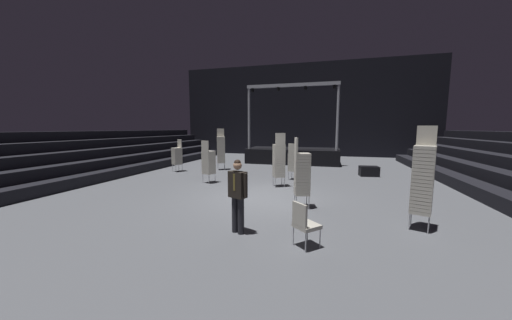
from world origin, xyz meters
TOP-DOWN VIEW (x-y plane):
  - ground_plane at (0.00, 0.00)m, footprint 22.00×30.00m
  - arena_end_wall at (0.00, 15.00)m, footprint 22.00×0.30m
  - bleacher_bank_left at (-9.12, 1.00)m, footprint 3.75×24.00m
  - stage_riser at (-0.00, 9.64)m, footprint 6.23×2.91m
  - man_with_tie at (0.45, -3.06)m, footprint 0.56×0.36m
  - chair_stack_front_left at (-5.72, 4.13)m, footprint 0.60×0.60m
  - chair_stack_front_right at (1.66, -0.70)m, footprint 0.54×0.54m
  - chair_stack_mid_left at (4.57, -1.67)m, footprint 0.57×0.57m
  - chair_stack_mid_right at (-3.61, 5.39)m, footprint 0.59×0.59m
  - chair_stack_mid_centre at (0.45, 1.97)m, footprint 0.59×0.59m
  - chair_stack_rear_left at (0.85, 3.63)m, footprint 0.55×0.55m
  - chair_stack_rear_right at (-2.68, 1.85)m, footprint 0.56×0.56m
  - equipment_road_case at (4.40, 5.55)m, footprint 0.97×0.71m
  - loose_chair_near_man at (2.00, -3.40)m, footprint 0.62×0.62m

SIDE VIEW (x-z plane):
  - ground_plane at x=0.00m, z-range -0.10..0.00m
  - equipment_road_case at x=4.40m, z-range 0.00..0.50m
  - loose_chair_near_man at x=2.00m, z-range 0.06..1.01m
  - stage_riser at x=0.00m, z-range -2.02..3.21m
  - chair_stack_rear_left at x=0.85m, z-range 0.00..1.71m
  - chair_stack_front_left at x=-5.72m, z-range 0.00..1.80m
  - chair_stack_rear_right at x=-2.68m, z-range 0.00..1.88m
  - man_with_tie at x=0.45m, z-range 0.11..1.83m
  - chair_stack_front_right at x=1.66m, z-range 0.00..2.14m
  - chair_stack_mid_centre at x=0.45m, z-range 0.00..2.22m
  - bleacher_bank_left at x=-9.12m, z-range 0.00..2.25m
  - chair_stack_mid_right at x=-3.61m, z-range 0.00..2.39m
  - chair_stack_mid_left at x=4.57m, z-range 0.00..2.47m
  - arena_end_wall at x=0.00m, z-range 0.00..8.00m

